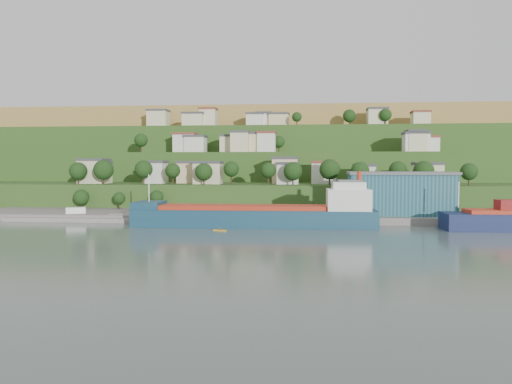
# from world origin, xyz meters

# --- Properties ---
(ground) EXTENTS (500.00, 500.00, 0.00)m
(ground) POSITION_xyz_m (0.00, 0.00, 0.00)
(ground) COLOR #4A5A57
(ground) RESTS_ON ground
(quay) EXTENTS (220.00, 26.00, 4.00)m
(quay) POSITION_xyz_m (20.00, 28.00, 0.00)
(quay) COLOR slate
(quay) RESTS_ON ground
(pebble_beach) EXTENTS (40.00, 18.00, 2.40)m
(pebble_beach) POSITION_xyz_m (-55.00, 22.00, 0.00)
(pebble_beach) COLOR slate
(pebble_beach) RESTS_ON ground
(hillside) EXTENTS (360.00, 210.67, 96.00)m
(hillside) POSITION_xyz_m (-0.01, 168.66, 0.09)
(hillside) COLOR #284719
(hillside) RESTS_ON ground
(cargo_ship_near) EXTENTS (66.45, 11.54, 17.04)m
(cargo_ship_near) POSITION_xyz_m (2.92, 8.86, 2.72)
(cargo_ship_near) COLOR navy
(cargo_ship_near) RESTS_ON ground
(warehouse) EXTENTS (31.43, 19.71, 12.80)m
(warehouse) POSITION_xyz_m (43.24, 28.03, 8.43)
(warehouse) COLOR #1C4354
(warehouse) RESTS_ON quay
(caravan) EXTENTS (6.18, 4.40, 2.66)m
(caravan) POSITION_xyz_m (-55.16, 19.70, 2.53)
(caravan) COLOR white
(caravan) RESTS_ON pebble_beach
(dinghy) EXTENTS (4.35, 2.42, 0.82)m
(dinghy) POSITION_xyz_m (-41.98, 18.38, 1.61)
(dinghy) COLOR silver
(dinghy) RESTS_ON pebble_beach
(kayak_orange) EXTENTS (3.32, 0.77, 0.82)m
(kayak_orange) POSITION_xyz_m (-23.17, 3.72, 0.24)
(kayak_orange) COLOR orange
(kayak_orange) RESTS_ON ground
(kayak_yellow) EXTENTS (3.70, 1.63, 0.92)m
(kayak_yellow) POSITION_xyz_m (-6.90, -0.80, 0.27)
(kayak_yellow) COLOR orange
(kayak_yellow) RESTS_ON ground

